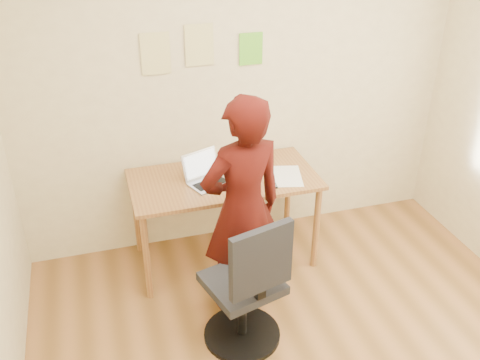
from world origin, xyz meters
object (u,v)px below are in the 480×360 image
object	(u,v)px
desk	(224,188)
office_chair	(248,293)
person	(243,210)
phone	(272,185)
laptop	(206,176)

from	to	relation	value
desk	office_chair	distance (m)	0.96
desk	person	bearing A→B (deg)	-92.07
phone	laptop	bearing A→B (deg)	163.10
phone	office_chair	distance (m)	0.89
desk	laptop	xyz separation A→B (m)	(-0.14, -0.02, 0.14)
office_chair	desk	bearing A→B (deg)	68.55
desk	phone	world-z (taller)	phone
laptop	desk	bearing A→B (deg)	-12.57
phone	office_chair	size ratio (longest dim) A/B	0.12
office_chair	phone	bearing A→B (deg)	44.90
desk	phone	size ratio (longest dim) A/B	12.09
desk	laptop	world-z (taller)	laptop
person	office_chair	bearing A→B (deg)	67.79
office_chair	laptop	bearing A→B (deg)	76.98
phone	person	distance (m)	0.49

